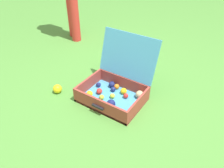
# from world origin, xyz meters

# --- Properties ---
(ground_plane) EXTENTS (16.00, 16.00, 0.00)m
(ground_plane) POSITION_xyz_m (0.00, 0.00, 0.00)
(ground_plane) COLOR #4C8C38
(open_suitcase) EXTENTS (0.55, 0.55, 0.54)m
(open_suitcase) POSITION_xyz_m (-0.05, 0.08, 0.12)
(open_suitcase) COLOR #4799C6
(open_suitcase) RESTS_ON ground
(stray_ball_on_grass) EXTENTS (0.08, 0.08, 0.08)m
(stray_ball_on_grass) POSITION_xyz_m (-0.54, -0.18, 0.04)
(stray_ball_on_grass) COLOR yellow
(stray_ball_on_grass) RESTS_ON ground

